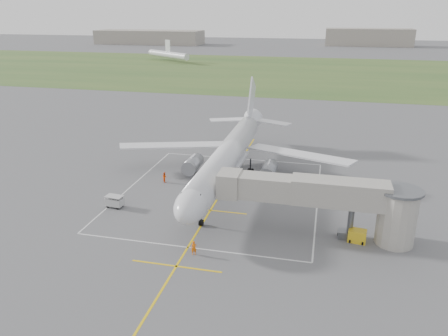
% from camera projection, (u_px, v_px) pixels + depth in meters
% --- Properties ---
extents(ground, '(700.00, 700.00, 0.00)m').
position_uv_depth(ground, '(227.00, 183.00, 68.15)').
color(ground, '#525255').
rests_on(ground, ground).
extents(grass_strip, '(700.00, 120.00, 0.02)m').
position_uv_depth(grass_strip, '(295.00, 72.00, 186.89)').
color(grass_strip, '#355726').
rests_on(grass_strip, ground).
extents(apron_markings, '(28.20, 60.00, 0.01)m').
position_uv_depth(apron_markings, '(218.00, 198.00, 62.83)').
color(apron_markings, yellow).
rests_on(apron_markings, ground).
extents(airliner, '(38.93, 46.75, 13.52)m').
position_uv_depth(airliner, '(228.00, 155.00, 67.32)').
color(airliner, silver).
rests_on(airliner, ground).
extents(jet_bridge, '(23.40, 5.00, 7.20)m').
position_uv_depth(jet_bridge, '(333.00, 200.00, 50.78)').
color(jet_bridge, gray).
rests_on(jet_bridge, ground).
extents(gpu_unit, '(2.18, 1.67, 1.52)m').
position_uv_depth(gpu_unit, '(357.00, 236.00, 50.85)').
color(gpu_unit, gold).
rests_on(gpu_unit, ground).
extents(baggage_cart, '(2.49, 1.65, 1.64)m').
position_uv_depth(baggage_cart, '(115.00, 201.00, 59.73)').
color(baggage_cart, '#B2B2B2').
rests_on(baggage_cart, ground).
extents(ramp_worker_nose, '(0.69, 0.56, 1.64)m').
position_uv_depth(ramp_worker_nose, '(194.00, 248.00, 48.15)').
color(ramp_worker_nose, '#E86007').
rests_on(ramp_worker_nose, ground).
extents(ramp_worker_wing, '(1.01, 1.00, 1.64)m').
position_uv_depth(ramp_worker_wing, '(165.00, 177.00, 68.33)').
color(ramp_worker_wing, '#FF4D08').
rests_on(ramp_worker_wing, ground).
extents(distant_hangars, '(345.00, 49.00, 12.00)m').
position_uv_depth(distant_hangars, '(288.00, 39.00, 312.09)').
color(distant_hangars, gray).
rests_on(distant_hangars, ground).
extents(distant_aircraft, '(186.44, 52.95, 8.85)m').
position_uv_depth(distant_aircraft, '(327.00, 55.00, 219.74)').
color(distant_aircraft, silver).
rests_on(distant_aircraft, ground).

